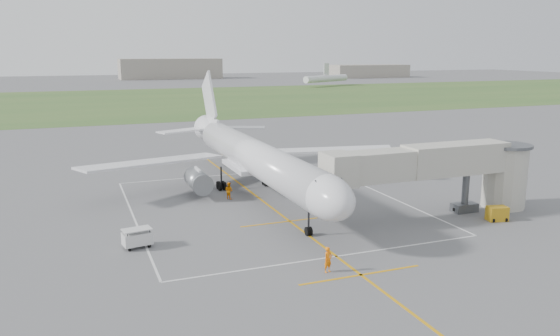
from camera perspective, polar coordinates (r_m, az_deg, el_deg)
name	(u,v)px	position (r m, az deg, el deg)	size (l,w,h in m)	color
ground	(257,196)	(62.29, -2.47, -2.97)	(700.00, 700.00, 0.00)	#545456
grass_strip	(130,101)	(188.69, -15.36, 6.73)	(700.00, 120.00, 0.02)	#375B27
apron_markings	(274,210)	(57.01, -0.58, -4.38)	(28.20, 60.00, 0.01)	orange
airliner	(254,157)	(62.00, -2.73, 1.12)	(38.93, 46.75, 13.52)	silver
jet_bridge	(449,168)	(56.95, 17.22, -0.04)	(23.40, 5.00, 7.20)	#AEAB9D
gpu_unit	(497,214)	(57.34, 21.74, -4.46)	(2.10, 1.67, 1.41)	#B88717
baggage_cart	(137,238)	(47.68, -14.69, -7.08)	(2.54, 1.77, 1.63)	silver
ramp_worker_nose	(328,260)	(41.34, 5.04, -9.52)	(0.71, 0.47, 1.96)	orange
ramp_worker_wing	(229,191)	(61.18, -5.37, -2.36)	(0.94, 0.73, 1.93)	orange
distant_hangars	(72,72)	(322.40, -20.91, 9.34)	(345.00, 49.00, 12.00)	gray
distant_aircraft	(119,84)	(227.33, -16.44, 8.41)	(220.93, 45.32, 8.85)	silver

